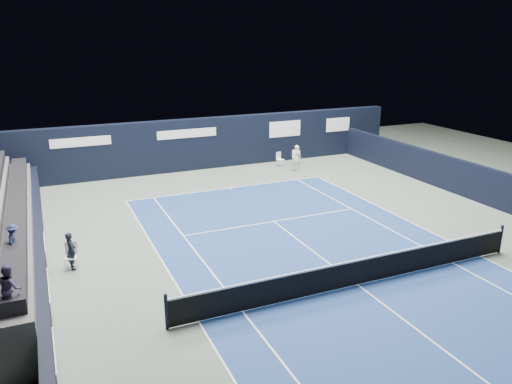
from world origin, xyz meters
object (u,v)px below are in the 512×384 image
tennis_net (359,271)px  tennis_player (296,158)px  folding_chair_back_b (296,156)px  line_judge_chair (71,254)px  folding_chair_back_a (279,157)px

tennis_net → tennis_player: size_ratio=8.20×
folding_chair_back_b → line_judge_chair: size_ratio=0.92×
folding_chair_back_a → tennis_player: bearing=-88.9°
folding_chair_back_a → tennis_net: size_ratio=0.07×
folding_chair_back_b → line_judge_chair: 17.51m
line_judge_chair → tennis_player: (13.55, 8.55, 0.24)m
folding_chair_back_a → line_judge_chair: size_ratio=0.90×
folding_chair_back_b → line_judge_chair: bearing=-138.2°
tennis_net → tennis_player: tennis_player is taller
folding_chair_back_a → line_judge_chair: bearing=-158.5°
line_judge_chair → folding_chair_back_a: bearing=52.8°
folding_chair_back_a → tennis_net: (-4.59, -15.15, -0.07)m
folding_chair_back_b → tennis_net: size_ratio=0.07×
tennis_net → folding_chair_back_a: bearing=73.2°
folding_chair_back_b → tennis_player: tennis_player is taller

